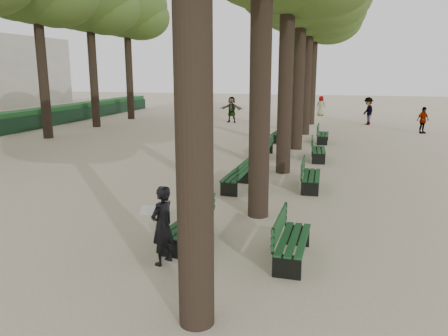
# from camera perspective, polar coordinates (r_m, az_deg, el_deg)

# --- Properties ---
(ground) EXTENTS (120.00, 120.00, 0.00)m
(ground) POSITION_cam_1_polar(r_m,az_deg,el_deg) (8.99, -8.77, -11.38)
(ground) COLOR tan
(ground) RESTS_ON ground
(tree_central_5) EXTENTS (6.00, 6.00, 9.95)m
(tree_central_5) POSITION_cam_1_polar(r_m,az_deg,el_deg) (30.82, 11.86, 19.90)
(tree_central_5) COLOR #33261C
(tree_central_5) RESTS_ON ground
(tree_far_5) EXTENTS (6.00, 6.00, 10.45)m
(tree_far_5) POSITION_cam_1_polar(r_m,az_deg,el_deg) (34.44, -12.67, 19.90)
(tree_far_5) COLOR #33261C
(tree_far_5) RESTS_ON ground
(bench_left_0) EXTENTS (0.75, 1.85, 0.92)m
(bench_left_0) POSITION_cam_1_polar(r_m,az_deg,el_deg) (9.46, -4.79, -8.24)
(bench_left_0) COLOR black
(bench_left_0) RESTS_ON ground
(bench_left_1) EXTENTS (0.61, 1.81, 0.92)m
(bench_left_1) POSITION_cam_1_polar(r_m,az_deg,el_deg) (13.57, 1.52, -1.71)
(bench_left_1) COLOR black
(bench_left_1) RESTS_ON ground
(bench_left_2) EXTENTS (0.63, 1.82, 0.92)m
(bench_left_2) POSITION_cam_1_polar(r_m,az_deg,el_deg) (18.80, 5.33, 2.29)
(bench_left_2) COLOR black
(bench_left_2) RESTS_ON ground
(bench_left_3) EXTENTS (0.66, 1.83, 0.92)m
(bench_left_3) POSITION_cam_1_polar(r_m,az_deg,el_deg) (23.01, 7.11, 4.16)
(bench_left_3) COLOR black
(bench_left_3) RESTS_ON ground
(bench_right_0) EXTENTS (0.61, 1.81, 0.92)m
(bench_right_0) POSITION_cam_1_polar(r_m,az_deg,el_deg) (8.71, 8.94, -10.23)
(bench_right_0) COLOR black
(bench_right_0) RESTS_ON ground
(bench_right_1) EXTENTS (0.62, 1.82, 0.92)m
(bench_right_1) POSITION_cam_1_polar(r_m,az_deg,el_deg) (13.88, 11.29, -1.63)
(bench_right_1) COLOR black
(bench_right_1) RESTS_ON ground
(bench_right_2) EXTENTS (0.69, 1.84, 0.92)m
(bench_right_2) POSITION_cam_1_polar(r_m,az_deg,el_deg) (18.37, 12.22, 1.82)
(bench_right_2) COLOR black
(bench_right_2) RESTS_ON ground
(bench_right_3) EXTENTS (0.58, 1.80, 0.92)m
(bench_right_3) POSITION_cam_1_polar(r_m,az_deg,el_deg) (22.92, 12.78, 3.91)
(bench_right_3) COLOR black
(bench_right_3) RESTS_ON ground
(man_with_map) EXTENTS (0.68, 0.68, 1.54)m
(man_with_map) POSITION_cam_1_polar(r_m,az_deg,el_deg) (8.40, -8.06, -7.42)
(man_with_map) COLOR black
(man_with_map) RESTS_ON ground
(pedestrian_c) EXTENTS (0.90, 0.82, 1.56)m
(pedestrian_c) POSITION_cam_1_polar(r_m,az_deg,el_deg) (28.17, 24.54, 5.70)
(pedestrian_c) COLOR #262628
(pedestrian_c) RESTS_ON ground
(pedestrian_d) EXTENTS (0.84, 0.52, 1.60)m
(pedestrian_d) POSITION_cam_1_polar(r_m,az_deg,el_deg) (36.67, 12.54, 7.93)
(pedestrian_d) COLOR #262628
(pedestrian_d) RESTS_ON ground
(pedestrian_e) EXTENTS (1.72, 0.52, 1.82)m
(pedestrian_e) POSITION_cam_1_polar(r_m,az_deg,el_deg) (31.18, 0.99, 7.65)
(pedestrian_e) COLOR #262628
(pedestrian_e) RESTS_ON ground
(pedestrian_b) EXTENTS (0.73, 1.26, 1.86)m
(pedestrian_b) POSITION_cam_1_polar(r_m,az_deg,el_deg) (31.36, 18.30, 7.08)
(pedestrian_b) COLOR #262628
(pedestrian_b) RESTS_ON ground
(pedestrian_a) EXTENTS (0.63, 0.94, 1.79)m
(pedestrian_a) POSITION_cam_1_polar(r_m,az_deg,el_deg) (32.23, -2.72, 7.77)
(pedestrian_a) COLOR #262628
(pedestrian_a) RESTS_ON ground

